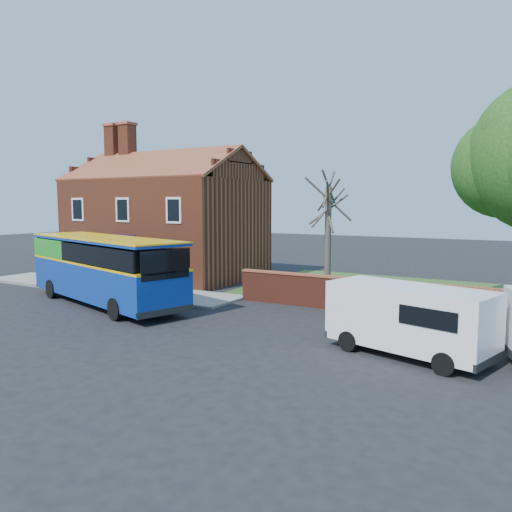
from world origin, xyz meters
The scene contains 9 objects.
ground centered at (0.00, 0.00, 0.00)m, with size 120.00×120.00×0.00m, color black.
pavement centered at (-7.00, 5.75, 0.06)m, with size 18.00×3.50×0.12m, color gray.
kerb centered at (-7.00, 4.00, 0.07)m, with size 18.00×0.15×0.14m, color slate.
grass_strip centered at (13.00, 13.00, 0.02)m, with size 26.00×12.00×0.04m, color #426B28.
shop_building centered at (-7.02, 11.50, 3.41)m, with size 12.30×8.13×10.50m.
boundary_wall centered at (13.00, 7.00, 0.81)m, with size 22.00×0.38×1.60m.
bus centered at (-3.61, 2.54, 1.89)m, with size 11.32×5.77×3.34m.
van_near centered at (11.75, 1.47, 1.29)m, with size 5.62×3.43×2.31m.
bare_tree centered at (5.61, 9.51, 3.26)m, with size 2.38×2.84×6.35m.
Camera 1 is at (15.45, -14.82, 4.97)m, focal length 35.00 mm.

